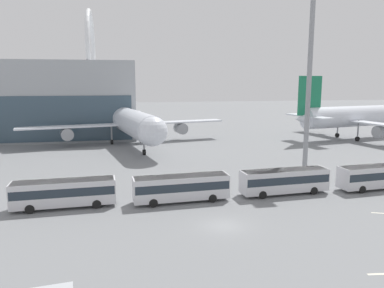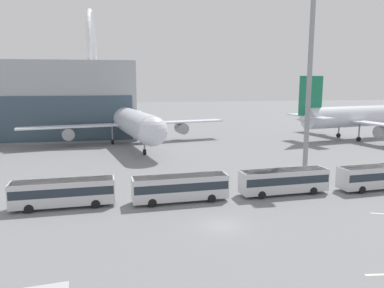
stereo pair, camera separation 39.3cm
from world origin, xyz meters
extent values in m
plane|color=slate|center=(0.00, 0.00, 0.00)|extent=(440.00, 440.00, 0.00)
torus|color=white|center=(-17.00, 65.91, 22.70)|extent=(1.10, 18.26, 18.26)
cylinder|color=silver|center=(-8.19, 49.77, 5.39)|extent=(12.93, 37.49, 5.46)
sphere|color=silver|center=(-4.39, 31.59, 5.39)|extent=(5.35, 5.35, 5.35)
cone|color=silver|center=(-11.98, 67.96, 5.39)|extent=(6.74, 9.04, 5.19)
cube|color=silver|center=(-8.65, 51.99, 4.43)|extent=(46.50, 12.88, 0.35)
cylinder|color=gray|center=(4.18, 54.67, 2.87)|extent=(3.26, 3.83, 2.63)
cylinder|color=gray|center=(-21.48, 49.32, 2.87)|extent=(3.26, 3.83, 2.63)
cube|color=red|center=(-11.80, 67.08, 10.85)|extent=(1.72, 6.44, 9.29)
cube|color=silver|center=(-11.80, 67.08, 5.93)|extent=(14.55, 6.03, 0.28)
cylinder|color=gray|center=(-5.64, 37.58, 2.70)|extent=(0.36, 0.36, 4.29)
cylinder|color=black|center=(-5.64, 37.58, 0.55)|extent=(0.67, 1.17, 1.10)
cylinder|color=gray|center=(-5.18, 52.72, 2.70)|extent=(0.36, 0.36, 4.29)
cylinder|color=black|center=(-5.18, 52.72, 0.55)|extent=(0.67, 1.17, 1.10)
cylinder|color=gray|center=(-12.13, 51.27, 2.70)|extent=(0.36, 0.36, 4.29)
cylinder|color=black|center=(-12.13, 51.27, 0.55)|extent=(0.67, 1.17, 1.10)
cylinder|color=silver|center=(46.26, 48.75, 5.58)|extent=(29.24, 10.72, 5.05)
cone|color=silver|center=(32.15, 45.87, 5.58)|extent=(7.16, 5.97, 4.80)
cube|color=silver|center=(44.54, 48.40, 4.70)|extent=(10.62, 35.57, 0.35)
cylinder|color=gray|center=(42.54, 58.16, 3.13)|extent=(3.82, 3.25, 2.64)
cylinder|color=gray|center=(46.53, 38.64, 3.13)|extent=(3.82, 3.25, 2.64)
cube|color=#19724C|center=(32.84, 46.01, 10.82)|extent=(6.22, 1.65, 8.95)
cube|color=silver|center=(32.84, 46.01, 6.09)|extent=(5.77, 13.51, 0.28)
cylinder|color=gray|center=(55.72, 50.69, 2.81)|extent=(0.36, 0.36, 4.53)
cylinder|color=black|center=(55.72, 50.69, 0.55)|extent=(1.17, 0.66, 1.10)
cylinder|color=gray|center=(43.88, 51.62, 2.81)|extent=(0.36, 0.36, 4.53)
cylinder|color=black|center=(43.88, 51.62, 0.55)|extent=(1.17, 0.66, 1.10)
cylinder|color=gray|center=(45.20, 45.18, 2.81)|extent=(0.36, 0.36, 4.53)
cylinder|color=black|center=(45.20, 45.18, 0.55)|extent=(1.17, 0.66, 1.10)
cube|color=silver|center=(-16.23, 8.51, 1.76)|extent=(11.45, 3.20, 2.78)
cube|color=#232D38|center=(-16.23, 8.51, 2.04)|extent=(11.22, 3.22, 0.97)
cube|color=silver|center=(-16.23, 8.51, 3.09)|extent=(11.10, 3.11, 0.12)
cylinder|color=black|center=(-12.80, 9.89, 0.50)|extent=(1.02, 0.36, 1.00)
cylinder|color=black|center=(-12.66, 7.53, 0.50)|extent=(1.02, 0.36, 1.00)
cylinder|color=black|center=(-19.81, 9.49, 0.50)|extent=(1.02, 0.36, 1.00)
cylinder|color=black|center=(-19.67, 7.13, 0.50)|extent=(1.02, 0.36, 1.00)
cube|color=silver|center=(-2.94, 8.17, 1.76)|extent=(11.47, 3.30, 2.78)
cube|color=#232D38|center=(-2.94, 8.17, 2.04)|extent=(11.24, 3.32, 0.97)
cube|color=silver|center=(-2.94, 8.17, 3.09)|extent=(11.12, 3.21, 0.12)
cylinder|color=black|center=(0.48, 9.58, 0.50)|extent=(1.02, 0.37, 1.00)
cylinder|color=black|center=(0.64, 7.23, 0.50)|extent=(1.02, 0.37, 1.00)
cylinder|color=black|center=(-6.52, 9.12, 0.50)|extent=(1.02, 0.37, 1.00)
cylinder|color=black|center=(-6.36, 6.76, 0.50)|extent=(1.02, 0.37, 1.00)
cube|color=silver|center=(10.36, 8.86, 1.76)|extent=(11.48, 3.36, 2.78)
cube|color=#232D38|center=(10.36, 8.86, 2.04)|extent=(11.25, 3.38, 0.97)
cube|color=silver|center=(10.36, 8.86, 3.09)|extent=(11.13, 3.26, 0.12)
cylinder|color=black|center=(13.77, 10.29, 0.50)|extent=(1.02, 0.37, 1.00)
cylinder|color=black|center=(13.94, 7.93, 0.50)|extent=(1.02, 0.37, 1.00)
cylinder|color=black|center=(6.77, 9.79, 0.50)|extent=(1.02, 0.37, 1.00)
cylinder|color=black|center=(6.94, 7.43, 0.50)|extent=(1.02, 0.37, 1.00)
cube|color=silver|center=(23.65, 8.81, 1.76)|extent=(11.51, 3.60, 2.78)
cube|color=#232D38|center=(23.65, 8.81, 2.04)|extent=(11.29, 3.61, 0.97)
cube|color=silver|center=(23.65, 8.81, 3.09)|extent=(11.16, 3.49, 0.12)
cylinder|color=black|center=(20.05, 9.66, 0.50)|extent=(1.02, 0.39, 1.00)
cylinder|color=black|center=(20.27, 7.31, 0.50)|extent=(1.02, 0.39, 1.00)
cylinder|color=gray|center=(19.40, 21.04, 15.39)|extent=(0.77, 0.77, 30.77)
camera|label=1|loc=(-9.43, -34.03, 14.18)|focal=35.00mm
camera|label=2|loc=(-9.04, -34.10, 14.18)|focal=35.00mm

